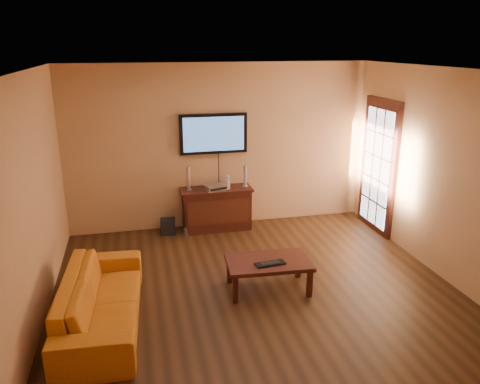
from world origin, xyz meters
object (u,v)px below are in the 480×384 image
object	(u,v)px
game_console	(228,182)
speaker_right	(245,177)
keyboard	(270,264)
sofa	(101,292)
coffee_table	(269,264)
subwoofer	(168,226)
media_console	(217,209)
bottle	(186,234)
av_receiver	(215,187)
television	(213,134)
speaker_left	(188,179)

from	to	relation	value
game_console	speaker_right	bearing A→B (deg)	10.52
keyboard	sofa	bearing A→B (deg)	-174.09
coffee_table	subwoofer	world-z (taller)	coffee_table
media_console	game_console	distance (m)	0.50
game_console	subwoofer	xyz separation A→B (m)	(-1.01, 0.01, -0.69)
coffee_table	subwoofer	bearing A→B (deg)	116.76
bottle	sofa	bearing A→B (deg)	-118.72
subwoofer	media_console	bearing A→B (deg)	5.43
subwoofer	keyboard	distance (m)	2.50
av_receiver	game_console	distance (m)	0.23
subwoofer	bottle	distance (m)	0.40
television	speaker_left	size ratio (longest dim) A/B	2.84
media_console	bottle	xyz separation A→B (m)	(-0.56, -0.32, -0.27)
keyboard	bottle	bearing A→B (deg)	112.85
speaker_right	game_console	xyz separation A→B (m)	(-0.29, -0.03, -0.06)
coffee_table	keyboard	bearing A→B (deg)	-96.24
speaker_left	subwoofer	distance (m)	0.85
television	av_receiver	xyz separation A→B (m)	(-0.03, -0.23, -0.83)
television	coffee_table	size ratio (longest dim) A/B	1.02
media_console	sofa	size ratio (longest dim) A/B	0.58
speaker_left	game_console	xyz separation A→B (m)	(0.65, -0.05, -0.08)
bottle	av_receiver	bearing A→B (deg)	27.28
sofa	subwoofer	bearing A→B (deg)	-17.15
av_receiver	subwoofer	bearing A→B (deg)	160.17
speaker_right	bottle	world-z (taller)	speaker_right
speaker_right	subwoofer	world-z (taller)	speaker_right
coffee_table	speaker_left	size ratio (longest dim) A/B	2.77
speaker_right	game_console	world-z (taller)	speaker_right
sofa	bottle	distance (m)	2.46
subwoofer	keyboard	world-z (taller)	keyboard
speaker_left	av_receiver	world-z (taller)	speaker_left
coffee_table	keyboard	size ratio (longest dim) A/B	2.81
television	speaker_right	size ratio (longest dim) A/B	3.13
media_console	game_console	size ratio (longest dim) A/B	5.66
subwoofer	speaker_left	bearing A→B (deg)	10.23
media_console	coffee_table	xyz separation A→B (m)	(0.26, -2.15, -0.01)
media_console	speaker_left	xyz separation A→B (m)	(-0.45, 0.03, 0.53)
television	bottle	world-z (taller)	television
television	subwoofer	distance (m)	1.69
coffee_table	speaker_right	xyz separation A→B (m)	(0.22, 2.16, 0.52)
av_receiver	bottle	xyz separation A→B (m)	(-0.54, -0.28, -0.66)
bottle	keyboard	distance (m)	2.12
media_console	av_receiver	world-z (taller)	av_receiver
sofa	game_console	bearing A→B (deg)	-34.95
speaker_right	keyboard	distance (m)	2.32
speaker_left	sofa	bearing A→B (deg)	-117.31
media_console	subwoofer	world-z (taller)	media_console
coffee_table	television	bearing A→B (deg)	96.46
television	game_console	xyz separation A→B (m)	(0.20, -0.20, -0.77)
speaker_left	coffee_table	bearing A→B (deg)	-71.78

